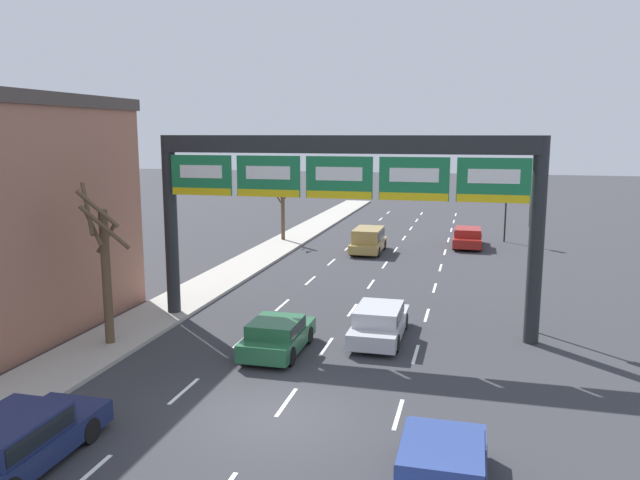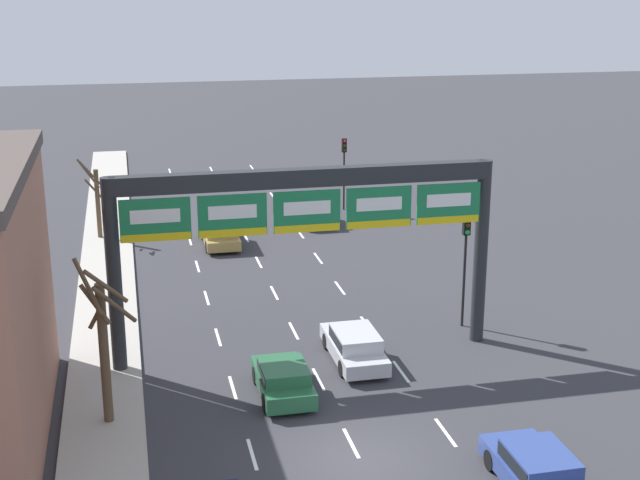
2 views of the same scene
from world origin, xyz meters
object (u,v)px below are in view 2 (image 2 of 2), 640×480
object	(u,v)px
car_silver	(355,345)
car_blue	(537,468)
tree_bare_closest	(103,339)
tree_bare_second	(96,198)
car_green	(283,378)
traffic_light_mid_block	(466,248)
suv_gold	(220,230)
car_red	(315,211)
traffic_light_near_gantry	(344,159)
sign_gantry	(305,216)

from	to	relation	value
car_silver	car_blue	xyz separation A→B (m)	(2.93, -10.23, 0.01)
tree_bare_closest	tree_bare_second	size ratio (longest dim) A/B	1.25
car_green	tree_bare_closest	distance (m)	6.80
traffic_light_mid_block	tree_bare_second	size ratio (longest dim) A/B	1.07
suv_gold	traffic_light_mid_block	size ratio (longest dim) A/B	0.85
car_red	traffic_light_near_gantry	xyz separation A→B (m)	(2.56, 2.72, 2.67)
car_blue	traffic_light_mid_block	xyz separation A→B (m)	(2.68, 12.87, 2.88)
car_blue	car_red	bearing A→B (deg)	89.98
car_red	suv_gold	world-z (taller)	suv_gold
tree_bare_closest	tree_bare_second	bearing A→B (deg)	91.68
traffic_light_near_gantry	tree_bare_closest	distance (m)	31.05
suv_gold	tree_bare_closest	bearing A→B (deg)	-106.51
tree_bare_second	traffic_light_near_gantry	bearing A→B (deg)	13.69
sign_gantry	car_silver	distance (m)	5.54
car_red	car_blue	world-z (taller)	car_blue
suv_gold	traffic_light_mid_block	xyz separation A→B (m)	(9.03, -14.72, 2.70)
car_silver	traffic_light_near_gantry	distance (m)	24.57
traffic_light_near_gantry	tree_bare_second	size ratio (longest dim) A/B	1.00
car_silver	traffic_light_near_gantry	world-z (taller)	traffic_light_near_gantry
car_silver	traffic_light_mid_block	xyz separation A→B (m)	(5.61, 2.64, 2.88)
tree_bare_closest	car_silver	bearing A→B (deg)	19.35
car_green	tree_bare_second	size ratio (longest dim) A/B	0.82
car_blue	car_green	bearing A→B (deg)	128.60
car_green	suv_gold	bearing A→B (deg)	90.27
car_red	car_green	distance (m)	24.29
car_blue	traffic_light_mid_block	bearing A→B (deg)	78.24
traffic_light_mid_block	tree_bare_closest	world-z (taller)	tree_bare_closest
car_red	tree_bare_second	distance (m)	13.36
car_blue	car_green	world-z (taller)	car_blue
car_silver	traffic_light_near_gantry	bearing A→B (deg)	76.97
car_silver	car_red	world-z (taller)	car_red
car_silver	tree_bare_closest	size ratio (longest dim) A/B	0.77
car_red	car_green	world-z (taller)	car_red
car_silver	car_green	xyz separation A→B (m)	(-3.33, -2.39, -0.04)
car_silver	sign_gantry	bearing A→B (deg)	150.31
car_green	traffic_light_mid_block	bearing A→B (deg)	29.38
car_red	traffic_light_mid_block	bearing A→B (deg)	-81.77
car_silver	tree_bare_closest	xyz separation A→B (m)	(-9.57, -3.36, 2.48)
car_red	suv_gold	xyz separation A→B (m)	(-6.37, -3.71, 0.18)
traffic_light_near_gantry	car_silver	bearing A→B (deg)	-103.03
traffic_light_near_gantry	traffic_light_mid_block	world-z (taller)	traffic_light_mid_block
car_red	car_green	bearing A→B (deg)	-104.97
sign_gantry	traffic_light_mid_block	bearing A→B (deg)	12.50
suv_gold	traffic_light_near_gantry	bearing A→B (deg)	35.76
traffic_light_mid_block	suv_gold	bearing A→B (deg)	121.54
sign_gantry	car_silver	xyz separation A→B (m)	(1.77, -1.01, -5.16)
sign_gantry	suv_gold	bearing A→B (deg)	95.77
tree_bare_closest	traffic_light_near_gantry	bearing A→B (deg)	60.97
tree_bare_closest	car_blue	bearing A→B (deg)	-28.80
car_silver	car_blue	distance (m)	10.64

